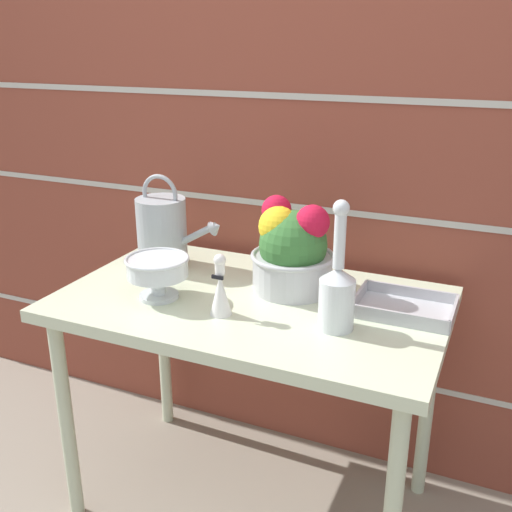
{
  "coord_description": "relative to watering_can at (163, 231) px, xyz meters",
  "views": [
    {
      "loc": [
        0.66,
        -1.45,
        1.45
      ],
      "look_at": [
        0.0,
        0.03,
        0.86
      ],
      "focal_mm": 42.0,
      "sensor_mm": 36.0,
      "label": 1
    }
  ],
  "objects": [
    {
      "name": "wire_tray",
      "position": [
        0.8,
        -0.04,
        -0.11
      ],
      "size": [
        0.27,
        0.19,
        0.04
      ],
      "color": "#B7B7BC",
      "rests_on": "patio_table"
    },
    {
      "name": "glass_decanter",
      "position": [
        0.65,
        -0.21,
        -0.01
      ],
      "size": [
        0.09,
        0.09,
        0.35
      ],
      "color": "silver",
      "rests_on": "patio_table"
    },
    {
      "name": "figurine_vase",
      "position": [
        0.34,
        -0.26,
        -0.05
      ],
      "size": [
        0.06,
        0.06,
        0.18
      ],
      "color": "white",
      "rests_on": "patio_table"
    },
    {
      "name": "brick_wall",
      "position": [
        0.37,
        0.29,
        0.24
      ],
      "size": [
        3.6,
        0.08,
        2.2
      ],
      "color": "brown",
      "rests_on": "ground_plane"
    },
    {
      "name": "flower_planter",
      "position": [
        0.46,
        -0.02,
        0.0
      ],
      "size": [
        0.25,
        0.25,
        0.28
      ],
      "color": "#BCBCC1",
      "rests_on": "patio_table"
    },
    {
      "name": "watering_can",
      "position": [
        0.0,
        0.0,
        0.0
      ],
      "size": [
        0.31,
        0.16,
        0.31
      ],
      "color": "#9EA3A8",
      "rests_on": "patio_table"
    },
    {
      "name": "patio_table",
      "position": [
        0.37,
        -0.13,
        -0.2
      ],
      "size": [
        1.11,
        0.67,
        0.74
      ],
      "color": "beige",
      "rests_on": "ground_plane"
    },
    {
      "name": "ground_plane",
      "position": [
        0.37,
        -0.13,
        -0.86
      ],
      "size": [
        12.0,
        12.0,
        0.0
      ],
      "primitive_type": "plane",
      "color": "gray"
    },
    {
      "name": "crystal_pedestal_bowl",
      "position": [
        0.13,
        -0.23,
        -0.03
      ],
      "size": [
        0.19,
        0.19,
        0.13
      ],
      "color": "silver",
      "rests_on": "patio_table"
    }
  ]
}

